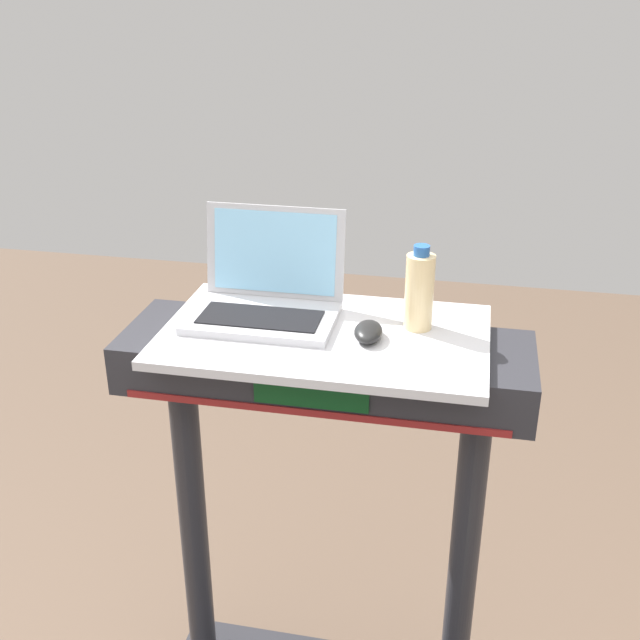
# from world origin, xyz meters

# --- Properties ---
(desk_board) EXTENTS (0.70, 0.43, 0.02)m
(desk_board) POSITION_xyz_m (0.00, 0.70, 1.15)
(desk_board) COLOR silver
(desk_board) RESTS_ON treadmill_base
(laptop) EXTENTS (0.32, 0.25, 0.23)m
(laptop) POSITION_xyz_m (-0.14, 0.76, 1.21)
(laptop) COLOR #B7B7BC
(laptop) RESTS_ON desk_board
(computer_mouse) EXTENTS (0.07, 0.10, 0.03)m
(computer_mouse) POSITION_xyz_m (0.10, 0.68, 1.18)
(computer_mouse) COLOR black
(computer_mouse) RESTS_ON desk_board
(water_bottle) EXTENTS (0.06, 0.06, 0.19)m
(water_bottle) POSITION_xyz_m (0.19, 0.76, 1.25)
(water_bottle) COLOR beige
(water_bottle) RESTS_ON desk_board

